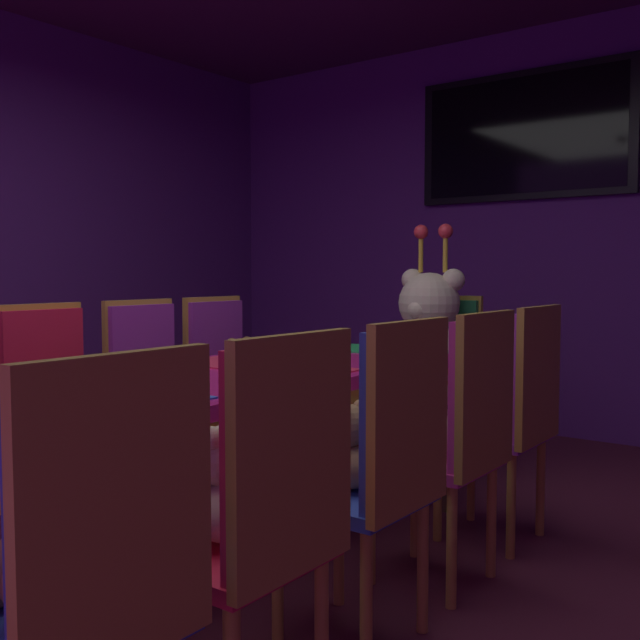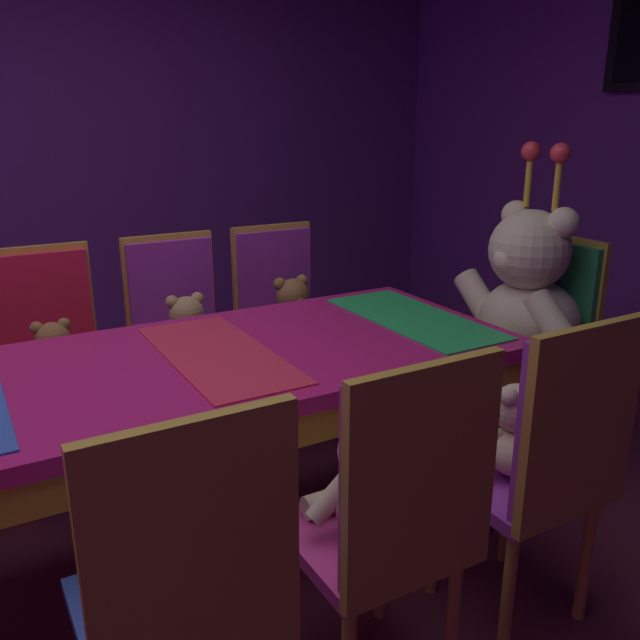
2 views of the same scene
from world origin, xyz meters
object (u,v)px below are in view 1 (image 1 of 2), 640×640
teddy_right_2 (346,452)px  king_teddy_bear (428,339)px  chair_right_4 (520,401)px  teddy_right_1 (223,491)px  chair_right_3 (464,422)px  teddy_right_0 (46,544)px  banquet_table (189,402)px  wall_tv (524,136)px  teddy_left_3 (170,385)px  teddy_left_2 (71,404)px  chair_right_2 (386,452)px  teddy_right_4 (486,400)px  chair_left_2 (51,395)px  chair_right_0 (94,564)px  chair_left_3 (150,380)px  throne_chair (442,364)px  chair_left_4 (223,369)px  teddy_left_4 (243,371)px  chair_right_1 (268,499)px  teddy_right_3 (428,420)px

teddy_right_2 → king_teddy_bear: bearing=-68.9°
chair_right_4 → teddy_right_1: bearing=85.8°
teddy_right_1 → chair_right_3: (0.13, 1.07, 0.01)m
teddy_right_0 → king_teddy_bear: size_ratio=0.38×
banquet_table → wall_tv: wall_tv is taller
teddy_left_3 → teddy_right_1: bearing=-37.5°
teddy_left_2 → chair_right_2: size_ratio=0.29×
teddy_right_4 → wall_tv: bearing=-71.9°
banquet_table → teddy_right_2: banquet_table is taller
banquet_table → teddy_right_1: 0.89m
chair_left_2 → teddy_left_3: bearing=75.5°
chair_right_0 → chair_left_3: bearing=-42.6°
teddy_right_0 → throne_chair: 3.05m
chair_left_4 → king_teddy_bear: (0.85, 0.73, 0.16)m
chair_left_2 → king_teddy_bear: king_teddy_bear is taller
chair_right_0 → wall_tv: 4.46m
teddy_left_4 → chair_right_2: bearing=-34.1°
teddy_right_2 → throne_chair: (-0.69, 1.95, 0.02)m
chair_left_4 → teddy_left_4: size_ratio=2.96×
chair_left_2 → teddy_left_4: 1.07m
teddy_left_3 → teddy_right_4: 1.47m
chair_right_3 → teddy_right_0: bearing=85.3°
teddy_left_2 → chair_left_3: bearing=105.1°
chair_right_0 → wall_tv: wall_tv is taller
teddy_left_3 → teddy_right_0: (1.40, -1.55, 0.01)m
banquet_table → wall_tv: bearing=90.0°
teddy_right_4 → chair_right_1: bearing=96.2°
wall_tv → banquet_table: bearing=-90.0°
teddy_right_2 → banquet_table: bearing=0.2°
chair_right_3 → chair_left_2: bearing=17.9°
teddy_right_2 → teddy_right_0: bearing=90.7°
chair_left_4 → teddy_right_3: 1.62m
throne_chair → chair_left_2: bearing=-23.1°
teddy_right_2 → teddy_right_3: (-0.00, 0.52, 0.01)m
chair_right_1 → teddy_right_1: bearing=0.0°
teddy_left_2 → chair_right_3: (1.52, 0.54, 0.02)m
chair_right_0 → teddy_right_0: size_ratio=2.82×
teddy_right_3 → throne_chair: bearing=-64.4°
teddy_right_1 → teddy_right_2: (-0.01, 0.55, -0.01)m
chair_right_1 → chair_right_3: bearing=-89.0°
chair_right_0 → teddy_right_1: (-0.15, 0.48, -0.01)m
throne_chair → king_teddy_bear: 0.23m
chair_left_4 → chair_right_1: 2.33m
teddy_right_4 → teddy_right_3: bearing=91.0°
banquet_table → chair_left_4: 1.35m
teddy_left_2 → chair_right_4: (1.51, 1.06, 0.02)m
teddy_right_0 → chair_right_1: (0.15, 0.48, -0.00)m
teddy_left_3 → teddy_right_1: 1.76m
teddy_right_0 → teddy_right_2: teddy_right_0 is taller
teddy_right_2 → king_teddy_bear: (-0.69, 1.77, 0.18)m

